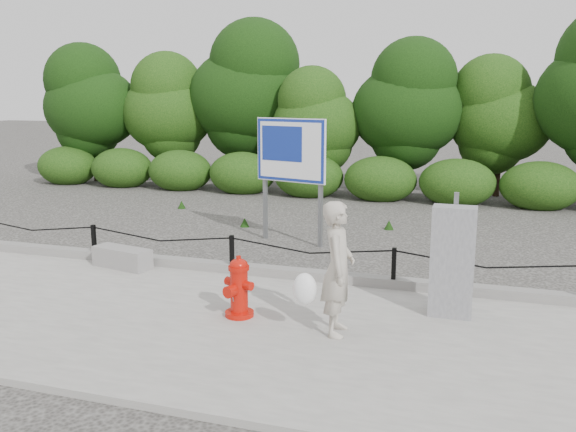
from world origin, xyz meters
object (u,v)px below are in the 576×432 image
Objects in this scene: pedestrian at (336,270)px; concrete_block at (122,258)px; utility_cabinet at (452,261)px; advertising_sign at (291,156)px; fire_hydrant at (239,288)px.

pedestrian is 1.56× the size of concrete_block.
utility_cabinet is at bearing -6.61° from concrete_block.
advertising_sign is at bearing 133.59° from utility_cabinet.
utility_cabinet is (1.24, 1.03, -0.07)m from pedestrian.
pedestrian is 4.78m from advertising_sign.
pedestrian is at bearing -140.69° from utility_cabinet.
advertising_sign reaches higher than fire_hydrant.
advertising_sign reaches higher than concrete_block.
fire_hydrant is 0.50× the size of pedestrian.
concrete_block is at bearing -111.46° from advertising_sign.
advertising_sign is (-0.64, 4.14, 1.22)m from fire_hydrant.
concrete_block is at bearing 60.69° from pedestrian.
fire_hydrant is 0.51× the size of utility_cabinet.
utility_cabinet reaches higher than concrete_block.
pedestrian reaches higher than concrete_block.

